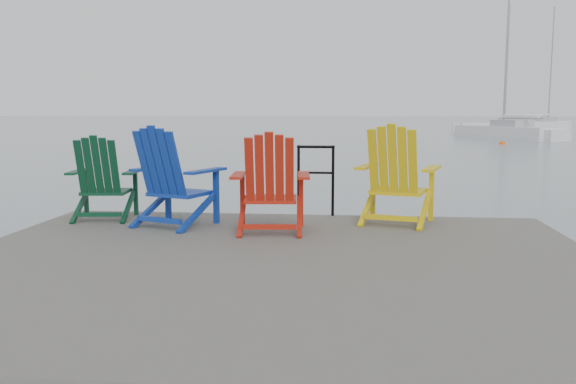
# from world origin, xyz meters

# --- Properties ---
(ground) EXTENTS (400.00, 400.00, 0.00)m
(ground) POSITION_xyz_m (0.00, 0.00, 0.00)
(ground) COLOR gray
(ground) RESTS_ON ground
(dock) EXTENTS (6.00, 5.00, 1.40)m
(dock) POSITION_xyz_m (0.00, 0.00, 0.35)
(dock) COLOR #2B2926
(dock) RESTS_ON ground
(handrail) EXTENTS (0.48, 0.04, 0.90)m
(handrail) POSITION_xyz_m (0.25, 2.45, 1.04)
(handrail) COLOR black
(handrail) RESTS_ON dock
(chair_green) EXTENTS (0.87, 0.82, 1.01)m
(chair_green) POSITION_xyz_m (-2.34, 1.88, 1.01)
(chair_green) COLOR #09321D
(chair_green) RESTS_ON dock
(chair_blue) EXTENTS (1.09, 1.04, 1.14)m
(chair_blue) POSITION_xyz_m (-1.36, 1.55, 1.07)
(chair_blue) COLOR navy
(chair_blue) RESTS_ON dock
(chair_red) EXTENTS (0.91, 0.85, 1.08)m
(chair_red) POSITION_xyz_m (-0.18, 1.30, 1.04)
(chair_red) COLOR #A0190B
(chair_red) RESTS_ON dock
(chair_yellow) EXTENTS (1.07, 1.01, 1.15)m
(chair_yellow) POSITION_xyz_m (1.23, 1.95, 1.08)
(chair_yellow) COLOR gold
(chair_yellow) RESTS_ON dock
(sailboat_near) EXTENTS (5.66, 8.66, 11.76)m
(sailboat_near) POSITION_xyz_m (11.20, 37.05, 0.36)
(sailboat_near) COLOR silver
(sailboat_near) RESTS_ON ground
(sailboat_mid) EXTENTS (6.84, 8.64, 12.17)m
(sailboat_mid) POSITION_xyz_m (20.00, 57.50, 0.35)
(sailboat_mid) COLOR white
(sailboat_mid) RESTS_ON ground
(sailboat_far) EXTENTS (7.99, 2.52, 10.95)m
(sailboat_far) POSITION_xyz_m (14.19, 48.48, 0.36)
(sailboat_far) COLOR silver
(sailboat_far) RESTS_ON ground
(buoy_b) EXTENTS (0.38, 0.38, 0.38)m
(buoy_b) POSITION_xyz_m (-6.30, 16.94, 0.00)
(buoy_b) COLOR red
(buoy_b) RESTS_ON ground
(buoy_c) EXTENTS (0.35, 0.35, 0.35)m
(buoy_c) POSITION_xyz_m (11.47, 36.26, 0.00)
(buoy_c) COLOR red
(buoy_c) RESTS_ON ground
(buoy_d) EXTENTS (0.35, 0.35, 0.35)m
(buoy_d) POSITION_xyz_m (9.09, 29.52, 0.00)
(buoy_d) COLOR #F64D0E
(buoy_d) RESTS_ON ground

